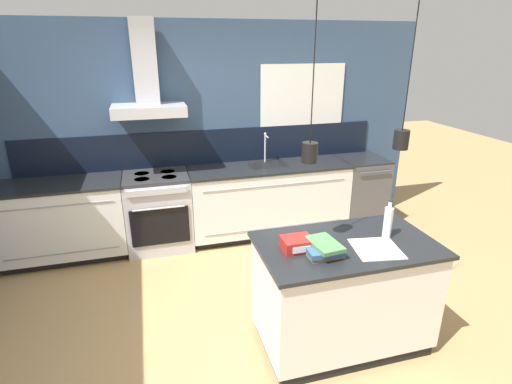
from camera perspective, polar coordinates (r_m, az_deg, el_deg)
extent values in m
plane|color=tan|center=(3.75, -1.16, -18.11)|extent=(16.00, 16.00, 0.00)
cube|color=#354C6B|center=(5.03, -7.13, 8.44)|extent=(5.60, 0.06, 2.60)
cube|color=black|center=(5.03, -6.97, 6.40)|extent=(4.42, 0.02, 0.43)
cube|color=white|center=(5.26, 6.67, 12.53)|extent=(1.12, 0.01, 0.96)
cube|color=black|center=(5.27, 6.63, 12.54)|extent=(1.04, 0.01, 0.88)
cube|color=#B5B5BA|center=(4.66, -15.03, 11.21)|extent=(0.80, 0.46, 0.12)
cube|color=#B5B5BA|center=(4.70, -15.65, 17.50)|extent=(0.26, 0.20, 0.90)
cylinder|color=black|center=(2.69, 8.22, 16.30)|extent=(0.01, 0.01, 0.89)
cylinder|color=black|center=(2.78, 7.68, 5.62)|extent=(0.11, 0.11, 0.14)
sphere|color=#F9D18C|center=(2.78, 7.68, 5.62)|extent=(0.06, 0.06, 0.06)
cylinder|color=black|center=(3.02, 21.20, 16.12)|extent=(0.01, 0.01, 0.84)
cylinder|color=black|center=(3.09, 20.03, 7.05)|extent=(0.11, 0.11, 0.14)
sphere|color=#F9D18C|center=(3.09, 20.03, 7.05)|extent=(0.06, 0.06, 0.06)
cube|color=black|center=(5.20, -24.95, -7.76)|extent=(1.28, 0.56, 0.09)
cube|color=silver|center=(4.99, -25.74, -3.45)|extent=(1.32, 0.62, 0.79)
cube|color=gray|center=(4.61, -26.85, -1.85)|extent=(1.16, 0.01, 0.01)
cube|color=gray|center=(4.83, -25.80, -7.91)|extent=(1.16, 0.01, 0.01)
cube|color=black|center=(4.86, -26.48, 0.99)|extent=(1.34, 0.64, 0.03)
cube|color=black|center=(5.30, 1.69, -5.12)|extent=(1.94, 0.56, 0.09)
cube|color=silver|center=(5.10, 1.84, -0.81)|extent=(2.00, 0.62, 0.79)
cube|color=gray|center=(4.73, 3.01, 0.96)|extent=(1.76, 0.01, 0.01)
cube|color=gray|center=(4.94, 2.89, -5.06)|extent=(1.76, 0.01, 0.01)
cube|color=black|center=(4.97, 1.89, 3.60)|extent=(2.02, 0.64, 0.03)
cube|color=#262628|center=(5.01, 1.72, 3.88)|extent=(0.48, 0.34, 0.01)
cylinder|color=#B5B5BA|center=(5.08, 1.31, 6.30)|extent=(0.02, 0.02, 0.36)
sphere|color=#B5B5BA|center=(5.04, 1.32, 8.31)|extent=(0.03, 0.03, 0.03)
cylinder|color=#B5B5BA|center=(4.99, 1.52, 7.94)|extent=(0.02, 0.12, 0.02)
cube|color=#B5B5BA|center=(4.92, -13.72, -2.90)|extent=(0.75, 0.62, 0.87)
cube|color=black|center=(4.64, -13.50, -4.81)|extent=(0.65, 0.02, 0.44)
cylinder|color=#B5B5BA|center=(4.53, -13.73, -2.30)|extent=(0.56, 0.02, 0.02)
cube|color=#B5B5BA|center=(4.47, -13.94, 0.03)|extent=(0.65, 0.02, 0.07)
cube|color=#2D2D30|center=(4.76, -14.18, 2.13)|extent=(0.75, 0.60, 0.04)
cylinder|color=black|center=(4.86, -16.01, 2.56)|extent=(0.17, 0.17, 0.00)
cylinder|color=black|center=(4.86, -12.49, 2.89)|extent=(0.17, 0.17, 0.00)
cylinder|color=black|center=(4.65, -15.99, 1.76)|extent=(0.17, 0.17, 0.00)
cylinder|color=black|center=(4.65, -12.31, 2.11)|extent=(0.17, 0.17, 0.00)
cube|color=#4C4C51|center=(5.62, 14.53, 0.13)|extent=(0.58, 0.62, 0.89)
cube|color=black|center=(5.48, 14.95, 4.59)|extent=(0.58, 0.62, 0.02)
cylinder|color=#4C4C51|center=(5.23, 16.67, 2.76)|extent=(0.44, 0.02, 0.02)
cube|color=black|center=(3.62, 11.76, -19.37)|extent=(1.26, 0.72, 0.09)
cube|color=silver|center=(3.36, 12.31, -13.59)|extent=(1.32, 0.75, 0.79)
cube|color=black|center=(3.15, 12.88, -7.39)|extent=(1.37, 0.80, 0.03)
cylinder|color=silver|center=(3.27, 18.32, -4.16)|extent=(0.07, 0.07, 0.25)
cylinder|color=silver|center=(3.21, 18.62, -1.71)|extent=(0.03, 0.03, 0.06)
cylinder|color=#262628|center=(3.20, 18.69, -1.18)|extent=(0.03, 0.03, 0.01)
cube|color=olive|center=(2.96, 9.40, -8.39)|extent=(0.25, 0.25, 0.03)
cube|color=#335684|center=(2.96, 9.25, -7.74)|extent=(0.26, 0.31, 0.04)
cube|color=#4C7F4C|center=(2.92, 9.80, -7.33)|extent=(0.21, 0.31, 0.03)
cube|color=red|center=(2.97, 5.88, -7.39)|extent=(0.22, 0.18, 0.09)
cube|color=white|center=(2.89, 6.54, -8.20)|extent=(0.13, 0.01, 0.05)
cube|color=silver|center=(3.11, 16.81, -7.76)|extent=(0.38, 0.39, 0.01)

